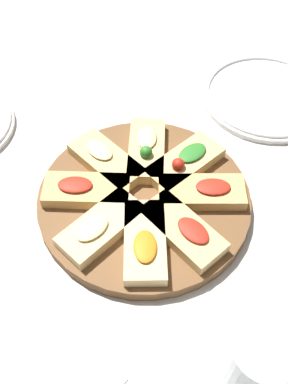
# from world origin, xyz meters

# --- Properties ---
(ground_plane) EXTENTS (3.00, 3.00, 0.00)m
(ground_plane) POSITION_xyz_m (0.00, 0.00, 0.00)
(ground_plane) COLOR beige
(serving_board) EXTENTS (0.35, 0.35, 0.02)m
(serving_board) POSITION_xyz_m (0.00, 0.00, 0.01)
(serving_board) COLOR brown
(serving_board) RESTS_ON ground_plane
(focaccia_slice_0) EXTENTS (0.14, 0.08, 0.03)m
(focaccia_slice_0) POSITION_xyz_m (-0.09, -0.01, 0.03)
(focaccia_slice_0) COLOR #E5C689
(focaccia_slice_0) RESTS_ON serving_board
(focaccia_slice_1) EXTENTS (0.13, 0.15, 0.03)m
(focaccia_slice_1) POSITION_xyz_m (-0.06, -0.07, 0.03)
(focaccia_slice_1) COLOR #E5C689
(focaccia_slice_1) RESTS_ON serving_board
(focaccia_slice_2) EXTENTS (0.07, 0.14, 0.03)m
(focaccia_slice_2) POSITION_xyz_m (0.00, -0.09, 0.03)
(focaccia_slice_2) COLOR #DBB775
(focaccia_slice_2) RESTS_ON serving_board
(focaccia_slice_3) EXTENTS (0.15, 0.13, 0.03)m
(focaccia_slice_3) POSITION_xyz_m (0.07, -0.06, 0.03)
(focaccia_slice_3) COLOR tan
(focaccia_slice_3) RESTS_ON serving_board
(focaccia_slice_4) EXTENTS (0.14, 0.07, 0.04)m
(focaccia_slice_4) POSITION_xyz_m (0.09, 0.01, 0.03)
(focaccia_slice_4) COLOR #DBB775
(focaccia_slice_4) RESTS_ON serving_board
(focaccia_slice_5) EXTENTS (0.14, 0.14, 0.04)m
(focaccia_slice_5) POSITION_xyz_m (0.06, 0.07, 0.03)
(focaccia_slice_5) COLOR #DBB775
(focaccia_slice_5) RESTS_ON serving_board
(focaccia_slice_6) EXTENTS (0.07, 0.14, 0.03)m
(focaccia_slice_6) POSITION_xyz_m (-0.01, 0.09, 0.03)
(focaccia_slice_6) COLOR #DBB775
(focaccia_slice_6) RESTS_ON serving_board
(focaccia_slice_7) EXTENTS (0.14, 0.14, 0.03)m
(focaccia_slice_7) POSITION_xyz_m (-0.07, 0.06, 0.03)
(focaccia_slice_7) COLOR tan
(focaccia_slice_7) RESTS_ON serving_board
(plate_right) EXTENTS (0.26, 0.26, 0.02)m
(plate_right) POSITION_xyz_m (0.36, 0.05, 0.01)
(plate_right) COLOR white
(plate_right) RESTS_ON ground_plane
(water_glass) EXTENTS (0.08, 0.08, 0.09)m
(water_glass) POSITION_xyz_m (-0.06, -0.30, 0.05)
(water_glass) COLOR silver
(water_glass) RESTS_ON ground_plane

